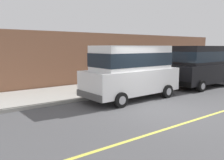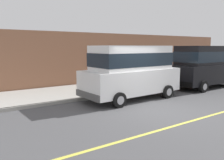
% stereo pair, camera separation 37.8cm
% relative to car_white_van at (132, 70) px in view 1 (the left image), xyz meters
% --- Properties ---
extents(ground_plane, '(80.00, 80.00, 0.00)m').
position_rel_car_white_van_xyz_m(ground_plane, '(2.18, -0.41, -1.39)').
color(ground_plane, '#4C4C4F').
extents(curb, '(0.16, 64.00, 0.14)m').
position_rel_car_white_van_xyz_m(curb, '(-1.02, -0.41, -1.32)').
color(curb, gray).
rests_on(curb, ground).
extents(sidewalk, '(3.60, 64.00, 0.14)m').
position_rel_car_white_van_xyz_m(sidewalk, '(-2.82, -0.41, -1.32)').
color(sidewalk, '#A8A59E').
rests_on(sidewalk, ground).
extents(lane_centre_line, '(0.12, 57.60, 0.01)m').
position_rel_car_white_van_xyz_m(lane_centre_line, '(3.78, -0.41, -1.39)').
color(lane_centre_line, '#E0D64C').
rests_on(lane_centre_line, ground).
extents(car_white_van, '(2.25, 4.96, 2.52)m').
position_rel_car_white_van_xyz_m(car_white_van, '(0.00, 0.00, 0.00)').
color(car_white_van, white).
rests_on(car_white_van, ground).
extents(car_black_van, '(2.16, 4.91, 2.52)m').
position_rel_car_white_van_xyz_m(car_black_van, '(0.06, 5.70, 0.00)').
color(car_black_van, black).
rests_on(car_black_van, ground).
extents(dog_tan, '(0.32, 0.74, 0.49)m').
position_rel_car_white_van_xyz_m(dog_tan, '(-2.10, -1.25, -0.97)').
color(dog_tan, tan).
rests_on(dog_tan, sidewalk).
extents(fire_hydrant, '(0.34, 0.24, 0.72)m').
position_rel_car_white_van_xyz_m(fire_hydrant, '(-1.47, 1.68, -0.92)').
color(fire_hydrant, red).
rests_on(fire_hydrant, sidewalk).
extents(building_facade, '(0.50, 20.00, 3.36)m').
position_rel_car_white_van_xyz_m(building_facade, '(-4.92, 3.60, 0.29)').
color(building_facade, '#8C5B42').
rests_on(building_facade, ground).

